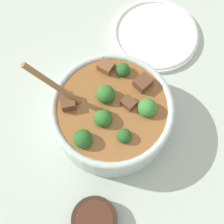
# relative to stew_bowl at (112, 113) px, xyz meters

# --- Properties ---
(ground_plane) EXTENTS (4.00, 4.00, 0.00)m
(ground_plane) POSITION_rel_stew_bowl_xyz_m (0.00, -0.00, -0.05)
(ground_plane) COLOR #ADBCAD
(stew_bowl) EXTENTS (0.27, 0.30, 0.22)m
(stew_bowl) POSITION_rel_stew_bowl_xyz_m (0.00, 0.00, 0.00)
(stew_bowl) COLOR #B2C6BC
(stew_bowl) RESTS_ON ground_plane
(condiment_bowl) EXTENTS (0.10, 0.10, 0.03)m
(condiment_bowl) POSITION_rel_stew_bowl_xyz_m (-0.23, -0.03, -0.04)
(condiment_bowl) COLOR black
(condiment_bowl) RESTS_ON ground_plane
(empty_plate) EXTENTS (0.24, 0.24, 0.02)m
(empty_plate) POSITION_rel_stew_bowl_xyz_m (0.27, -0.04, -0.05)
(empty_plate) COLOR white
(empty_plate) RESTS_ON ground_plane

